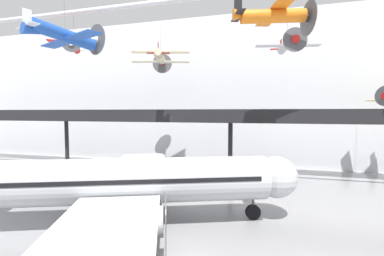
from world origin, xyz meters
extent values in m
cube|color=silver|center=(0.00, 31.53, 13.04)|extent=(140.00, 3.00, 26.09)
cube|color=black|center=(0.00, 23.82, 8.21)|extent=(110.00, 3.20, 0.90)
cube|color=black|center=(0.00, 22.28, 9.21)|extent=(110.00, 0.12, 1.10)
cylinder|color=black|center=(-30.25, 24.78, 3.88)|extent=(0.70, 0.70, 7.76)
cylinder|color=black|center=(0.00, 24.78, 3.88)|extent=(0.70, 0.70, 7.76)
cylinder|color=#B7BABF|center=(-7.04, 3.30, 3.71)|extent=(24.99, 12.44, 3.69)
sphere|color=#B7BABF|center=(5.86, 8.20, 3.71)|extent=(3.62, 3.62, 3.62)
cube|color=black|center=(-7.04, 3.30, 4.08)|extent=(23.36, 11.88, 0.33)
cube|color=#B7BABF|center=(-9.74, 12.92, 2.88)|extent=(11.25, 17.23, 0.28)
cylinder|color=#B7BABF|center=(-6.83, 10.21, 2.93)|extent=(3.38, 2.70, 1.77)
cylinder|color=#4C4C51|center=(-5.31, 10.79, 2.93)|extent=(1.25, 3.17, 3.37)
cylinder|color=#B7BABF|center=(-8.78, 15.36, 2.93)|extent=(3.38, 2.70, 1.77)
cylinder|color=#4C4C51|center=(-7.27, 15.93, 2.93)|extent=(1.25, 3.17, 3.37)
cylinder|color=#B7BABF|center=(-2.29, -1.72, 2.93)|extent=(3.38, 2.70, 1.77)
cylinder|color=#4C4C51|center=(-0.78, -1.15, 2.93)|extent=(1.25, 3.17, 3.37)
cylinder|color=#4C4C51|center=(3.97, 7.48, 1.26)|extent=(0.20, 0.20, 1.21)
cylinder|color=black|center=(3.97, 7.48, 0.65)|extent=(1.35, 0.82, 1.30)
cylinder|color=#4C4C51|center=(-7.81, 6.17, 1.26)|extent=(0.20, 0.20, 1.21)
cylinder|color=black|center=(-7.81, 6.17, 0.65)|extent=(1.35, 0.82, 1.30)
cylinder|color=#4C4C51|center=(-5.71, 0.65, 1.26)|extent=(0.20, 0.20, 1.21)
cylinder|color=black|center=(-5.71, 0.65, 0.65)|extent=(1.35, 0.82, 1.30)
cylinder|color=silver|center=(7.48, 18.95, 17.71)|extent=(2.06, 5.22, 1.57)
cone|color=red|center=(8.02, 16.36, 17.43)|extent=(1.09, 1.01, 0.94)
cylinder|color=#4C4C51|center=(8.05, 16.18, 17.41)|extent=(2.67, 0.59, 2.71)
cone|color=silver|center=(6.99, 21.35, 17.97)|extent=(1.16, 1.59, 1.02)
cube|color=silver|center=(7.55, 18.65, 17.40)|extent=(7.71, 2.74, 0.10)
cube|color=red|center=(6.93, 21.65, 18.34)|extent=(0.18, 0.61, 1.25)
cube|color=red|center=(6.93, 21.65, 17.71)|extent=(2.78, 1.15, 0.06)
cylinder|color=slate|center=(7.48, 18.95, 20.04)|extent=(0.04, 0.04, 3.62)
cylinder|color=orange|center=(5.30, 6.81, 16.91)|extent=(5.20, 2.53, 1.26)
cone|color=black|center=(7.85, 7.60, 16.81)|extent=(1.09, 1.16, 0.95)
cylinder|color=#4C4C51|center=(8.03, 7.66, 16.80)|extent=(0.85, 2.63, 2.74)
cone|color=orange|center=(2.93, 6.08, 17.01)|extent=(1.60, 1.27, 0.95)
cube|color=orange|center=(5.60, 6.90, 17.41)|extent=(3.47, 7.71, 0.10)
cube|color=black|center=(2.64, 5.98, 17.55)|extent=(0.61, 0.24, 1.26)
cube|color=black|center=(2.64, 5.98, 16.91)|extent=(1.41, 2.80, 0.06)
cylinder|color=beige|center=(-9.88, 20.72, 17.26)|extent=(2.77, 5.82, 1.50)
cone|color=maroon|center=(-10.73, 23.57, 17.08)|extent=(1.28, 1.20, 1.06)
cylinder|color=#4C4C51|center=(-10.79, 23.77, 17.07)|extent=(2.93, 0.91, 3.05)
cone|color=beige|center=(-9.09, 18.08, 17.42)|extent=(1.41, 1.79, 1.08)
cube|color=beige|center=(-9.98, 21.06, 18.20)|extent=(8.60, 3.78, 0.10)
cube|color=beige|center=(-9.98, 21.06, 16.79)|extent=(8.60, 3.78, 0.10)
cube|color=maroon|center=(-8.99, 17.75, 17.96)|extent=(0.26, 0.68, 1.41)
cube|color=maroon|center=(-8.99, 17.75, 17.26)|extent=(3.12, 1.54, 0.06)
cylinder|color=slate|center=(-9.88, 20.72, 19.85)|extent=(0.04, 0.04, 4.01)
cylinder|color=red|center=(-19.45, 14.32, 18.07)|extent=(2.93, 4.09, 1.22)
cone|color=silver|center=(-18.33, 12.44, 17.89)|extent=(1.03, 1.00, 0.78)
cylinder|color=#4C4C51|center=(-18.25, 12.31, 17.88)|extent=(1.96, 1.19, 2.26)
cone|color=red|center=(-20.50, 16.08, 18.24)|extent=(1.24, 1.39, 0.83)
cube|color=red|center=(-19.32, 14.10, 18.48)|extent=(5.97, 4.13, 0.10)
cube|color=silver|center=(-20.64, 16.30, 18.59)|extent=(0.31, 0.47, 1.04)
cube|color=silver|center=(-20.64, 16.30, 18.07)|extent=(2.20, 1.60, 0.06)
cylinder|color=slate|center=(-19.45, 14.32, 20.18)|extent=(0.04, 0.04, 3.34)
cylinder|color=#1E4CAD|center=(-13.83, 6.23, 16.70)|extent=(3.38, 6.06, 1.86)
cone|color=white|center=(-12.68, 9.13, 17.03)|extent=(1.39, 1.33, 1.11)
cylinder|color=#4C4C51|center=(-12.60, 9.33, 17.06)|extent=(2.99, 1.22, 3.20)
cone|color=#1E4CAD|center=(-14.90, 3.54, 16.39)|extent=(1.60, 1.96, 1.21)
cube|color=#1E4CAD|center=(-13.70, 6.57, 16.33)|extent=(8.88, 4.67, 0.10)
cube|color=white|center=(-15.04, 3.20, 17.44)|extent=(0.32, 0.70, 1.48)
cube|color=white|center=(-15.04, 3.20, 16.70)|extent=(3.24, 1.86, 0.06)
cylinder|color=slate|center=(-13.83, 6.23, 19.58)|extent=(0.04, 0.04, 4.53)
camera|label=1|loc=(4.51, -14.91, 9.33)|focal=24.00mm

